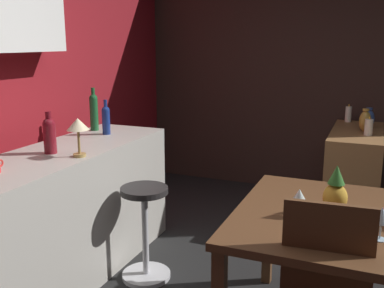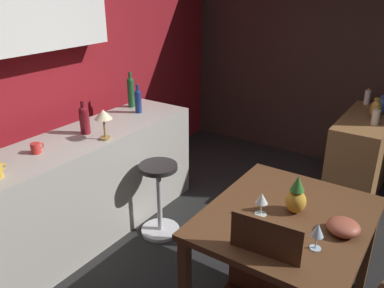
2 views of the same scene
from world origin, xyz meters
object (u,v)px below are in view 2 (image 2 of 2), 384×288
Objects in this scene: sideboard_cabinet at (361,156)px; pineapple_centerpiece at (296,197)px; wine_glass_left at (262,199)px; wine_bottle_green at (131,91)px; cup_red at (36,148)px; vase_brass at (376,109)px; vase_ceramic_blue at (382,106)px; counter_lamp at (103,116)px; dining_table at (286,228)px; wine_bottle_cobalt at (138,100)px; wine_bottle_ruby at (84,118)px; fruit_bowl at (343,227)px; wine_glass_right at (318,231)px; pillar_candle_tall at (367,97)px; pillar_candle_short at (376,117)px; bar_stool at (159,197)px.

sideboard_cabinet is 1.94m from pineapple_centerpiece.
wine_glass_left is 1.96m from wine_bottle_green.
vase_brass is (2.43, -1.83, -0.02)m from cup_red.
counter_lamp is at bearing 142.70° from vase_ceramic_blue.
dining_table is at bearing 160.61° from pineapple_centerpiece.
sideboard_cabinet is 4.09× the size of wine_bottle_cobalt.
wine_bottle_green reaches higher than sideboard_cabinet.
wine_bottle_cobalt is 0.69m from counter_lamp.
wine_bottle_ruby is (0.06, 1.59, 0.18)m from wine_glass_left.
cup_red is at bearing -179.63° from wine_bottle_cobalt.
fruit_bowl is at bearing -80.12° from wine_glass_left.
vase_ceramic_blue is (2.15, -1.86, -0.12)m from wine_bottle_ruby.
vase_brass reaches higher than cup_red.
wine_bottle_cobalt is (0.85, 1.98, 0.17)m from wine_glass_right.
wine_bottle_cobalt reaches higher than vase_ceramic_blue.
wine_bottle_green reaches higher than pillar_candle_tall.
sideboard_cabinet is 0.53m from vase_ceramic_blue.
dining_table is 1.97m from vase_brass.
wine_glass_right is 2.17m from vase_brass.
counter_lamp is (0.06, 1.37, 0.24)m from wine_glass_left.
fruit_bowl is 2.07m from wine_bottle_ruby.
wine_bottle_green is (0.75, 0.18, 0.03)m from wine_bottle_ruby.
sideboard_cabinet is at bearing 155.02° from vase_ceramic_blue.
vase_ceramic_blue is (2.21, -0.27, 0.06)m from wine_glass_left.
wine_glass_left is at bearing -75.76° from cup_red.
wine_bottle_ruby is 1.66× the size of pillar_candle_short.
pillar_candle_tall is at bearing 18.06° from pillar_candle_short.
bar_stool is at bearing 72.18° from wine_glass_right.
wine_glass_left is 0.60× the size of counter_lamp.
bar_stool is at bearing 78.81° from dining_table.
pillar_candle_tall is (2.34, 0.08, 0.05)m from pineapple_centerpiece.
pineapple_centerpiece is 1.36× the size of fruit_bowl.
cup_red is at bearing 143.96° from sideboard_cabinet.
vase_ceramic_blue is at bearing -55.63° from wine_bottle_green.
fruit_bowl is (-0.06, -0.30, -0.06)m from pineapple_centerpiece.
counter_lamp is 1.36× the size of pillar_candle_tall.
pillar_candle_short reaches higher than wine_glass_right.
vase_ceramic_blue reaches higher than bar_stool.
wine_bottle_green reaches higher than wine_bottle_cobalt.
wine_glass_right is at bearing -176.38° from vase_brass.
dining_table is at bearing -58.22° from wine_glass_left.
pillar_candle_tall is (2.88, -1.66, -0.04)m from cup_red.
wine_bottle_ruby is 1.12× the size of counter_lamp.
pillar_candle_tall reaches higher than bar_stool.
pillar_candle_tall is (2.42, -1.67, -0.13)m from wine_bottle_ruby.
bar_stool is at bearing 138.87° from pillar_candle_short.
pineapple_centerpiece is 0.72× the size of wine_bottle_green.
sideboard_cabinet is at bearing -0.79° from pineapple_centerpiece.
sideboard_cabinet is 4.51× the size of counter_lamp.
pillar_candle_tall reaches higher than pillar_candle_short.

